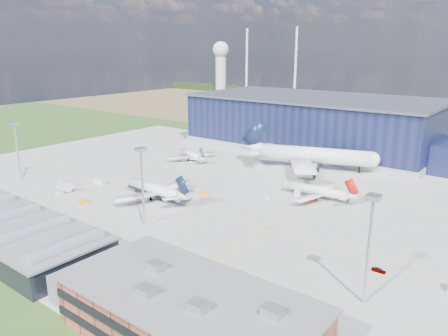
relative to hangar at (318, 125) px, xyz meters
The scene contains 24 objects.
ground 95.56m from the hangar, 91.70° to the right, with size 600.00×600.00×0.00m, color #27501E.
apron 85.64m from the hangar, 91.90° to the right, with size 220.00×160.00×0.08m.
farmland 125.76m from the hangar, 91.29° to the left, with size 600.00×220.00×0.01m, color olive.
treeline 205.36m from the hangar, 90.78° to the left, with size 600.00×8.00×8.00m, color black.
horizon_dressing 279.32m from the hangar, 134.20° to the left, with size 440.20×18.00×70.00m.
hangar is the anchor object (origin of this frame).
ops_building 163.51m from the hangar, 71.37° to the right, with size 46.00×23.00×10.90m.
glass_concourse 155.28m from the hangar, 93.42° to the right, with size 78.00×23.00×8.60m.
light_mast_west 139.77m from the hangar, 116.71° to the right, with size 2.60×2.60×23.00m.
light_mast_center 125.07m from the hangar, 86.70° to the right, with size 2.60×2.60×23.00m.
light_mast_east 144.23m from the hangar, 59.95° to the right, with size 2.60×2.60×23.00m.
airliner_navy 107.29m from the hangar, 94.25° to the right, with size 32.53×31.82×10.61m, color white, non-canonical shape.
airliner_red 81.37m from the hangar, 63.92° to the right, with size 27.75×27.14×9.05m, color white, non-canonical shape.
airliner_widebody 43.66m from the hangar, 65.86° to the right, with size 59.34×58.05×19.35m, color white, non-canonical shape.
airliner_regional 69.07m from the hangar, 119.14° to the right, with size 24.84×24.30×8.10m, color white, non-canonical shape.
gse_tug_a 127.43m from the hangar, 100.21° to the right, with size 1.93×3.16×1.32m, color #FFAD16.
gse_tug_b 95.02m from the hangar, 87.87° to the right, with size 1.86×2.79×1.21m, color #FFAD16.
gse_van_a 114.65m from the hangar, 108.35° to the right, with size 2.09×4.80×2.09m, color silver.
gse_van_b 81.11m from the hangar, 68.36° to the right, with size 2.15×4.69×2.15m, color silver.
gse_tug_c 36.20m from the hangar, 71.84° to the right, with size 2.05×3.29×1.44m, color #FFAD16.
gse_cart_b 87.26m from the hangar, 74.96° to the right, with size 1.77×2.65×1.15m, color silver.
airstair 128.06m from the hangar, 106.71° to the right, with size 1.99×4.98×3.18m, color silver.
car_a 131.31m from the hangar, 57.55° to the right, with size 1.29×3.20×1.09m, color #99999E.
car_b 156.35m from the hangar, 66.29° to the right, with size 1.30×3.74×1.23m, color #99999E.
Camera 1 is at (100.60, -108.27, 49.54)m, focal length 35.00 mm.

